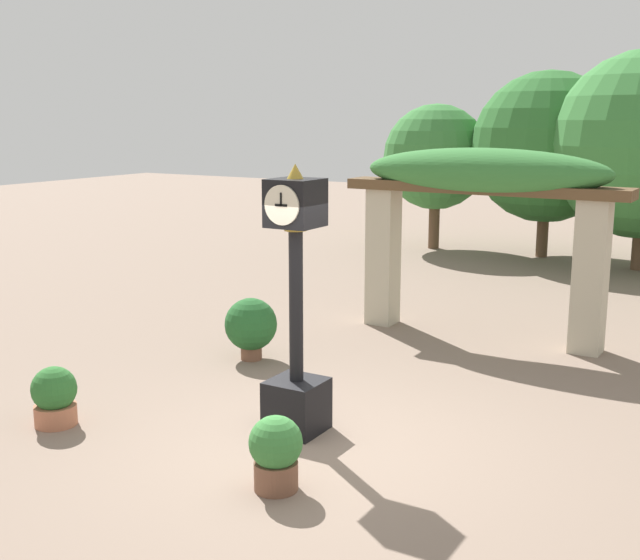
% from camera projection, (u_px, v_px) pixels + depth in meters
% --- Properties ---
extents(ground_plane, '(60.00, 60.00, 0.00)m').
position_uv_depth(ground_plane, '(314.00, 446.00, 8.39)').
color(ground_plane, '#7F6B5B').
extents(pedestal_clock, '(0.57, 0.57, 2.91)m').
position_uv_depth(pedestal_clock, '(296.00, 321.00, 8.56)').
color(pedestal_clock, black).
rests_on(pedestal_clock, ground).
extents(pergola, '(4.36, 1.04, 2.93)m').
position_uv_depth(pergola, '(483.00, 194.00, 12.11)').
color(pergola, '#BCB299').
rests_on(pergola, ground).
extents(potted_plant_near_left, '(0.50, 0.50, 0.71)m').
position_uv_depth(potted_plant_near_left, '(276.00, 451.00, 7.35)').
color(potted_plant_near_left, brown).
rests_on(potted_plant_near_left, ground).
extents(potted_plant_near_right, '(0.50, 0.50, 0.67)m').
position_uv_depth(potted_plant_near_right, '(54.00, 396.00, 8.91)').
color(potted_plant_near_right, '#B26B4C').
rests_on(potted_plant_near_right, ground).
extents(potted_plant_far_left, '(0.74, 0.74, 0.89)m').
position_uv_depth(potted_plant_far_left, '(251.00, 325.00, 11.29)').
color(potted_plant_far_left, brown).
rests_on(potted_plant_far_left, ground).
extents(tree_line, '(10.46, 4.47, 4.83)m').
position_uv_depth(tree_line, '(608.00, 147.00, 18.16)').
color(tree_line, brown).
rests_on(tree_line, ground).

